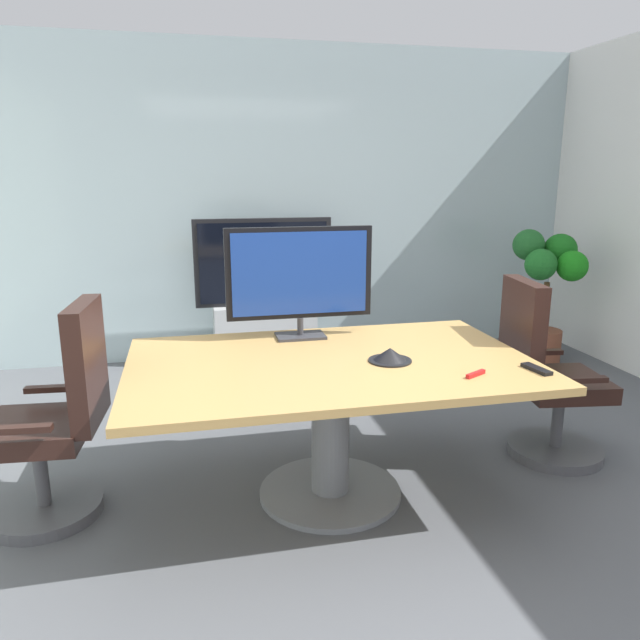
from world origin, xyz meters
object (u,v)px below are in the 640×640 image
object	(u,v)px
wall_display_unit	(264,316)
potted_plant	(547,282)
office_chair_left	(56,430)
conference_phone	(390,355)
tv_monitor	(300,276)
remote_control	(536,369)
office_chair_right	(546,385)
conference_table	(331,392)

from	to	relation	value
wall_display_unit	potted_plant	size ratio (longest dim) A/B	1.08
office_chair_left	potted_plant	world-z (taller)	potted_plant
potted_plant	conference_phone	distance (m)	2.87
tv_monitor	remote_control	size ratio (longest dim) A/B	4.94
office_chair_right	potted_plant	bearing A→B (deg)	-24.65
office_chair_left	remote_control	distance (m)	2.36
conference_phone	remote_control	xyz separation A→B (m)	(0.64, -0.30, -0.02)
conference_table	conference_phone	xyz separation A→B (m)	(0.29, -0.09, 0.21)
office_chair_left	potted_plant	xyz separation A→B (m)	(3.79, 1.71, 0.29)
tv_monitor	remote_control	xyz separation A→B (m)	(1.00, -0.85, -0.35)
office_chair_right	conference_phone	distance (m)	1.15
conference_table	conference_phone	world-z (taller)	conference_phone
conference_phone	wall_display_unit	bearing A→B (deg)	97.59
conference_table	remote_control	bearing A→B (deg)	-22.50
conference_phone	potted_plant	bearing A→B (deg)	41.81
conference_table	tv_monitor	distance (m)	0.71
potted_plant	remote_control	bearing A→B (deg)	-124.12
office_chair_right	tv_monitor	bearing A→B (deg)	85.83
office_chair_left	wall_display_unit	distance (m)	2.60
tv_monitor	potted_plant	bearing A→B (deg)	28.52
office_chair_left	potted_plant	distance (m)	4.16
remote_control	wall_display_unit	bearing A→B (deg)	99.77
office_chair_left	office_chair_right	world-z (taller)	same
remote_control	conference_table	bearing A→B (deg)	147.87
tv_monitor	conference_phone	xyz separation A→B (m)	(0.36, -0.56, -0.33)
conference_table	potted_plant	xyz separation A→B (m)	(2.42, 1.82, 0.17)
conference_table	office_chair_right	xyz separation A→B (m)	(1.36, 0.16, -0.13)
office_chair_right	potted_plant	xyz separation A→B (m)	(1.06, 1.66, 0.29)
office_chair_left	remote_control	bearing A→B (deg)	82.11
office_chair_left	tv_monitor	world-z (taller)	tv_monitor
wall_display_unit	conference_phone	xyz separation A→B (m)	(0.33, -2.44, 0.35)
office_chair_right	remote_control	bearing A→B (deg)	149.49
office_chair_right	remote_control	size ratio (longest dim) A/B	6.41
remote_control	potted_plant	bearing A→B (deg)	46.25
wall_display_unit	potted_plant	distance (m)	2.54
office_chair_left	tv_monitor	distance (m)	1.49
wall_display_unit	remote_control	world-z (taller)	wall_display_unit
wall_display_unit	office_chair_right	bearing A→B (deg)	-57.48
conference_table	office_chair_left	size ratio (longest dim) A/B	1.87
office_chair_left	tv_monitor	xyz separation A→B (m)	(1.29, 0.35, 0.66)
conference_table	wall_display_unit	xyz separation A→B (m)	(-0.04, 2.36, -0.14)
office_chair_right	conference_phone	size ratio (longest dim) A/B	4.95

